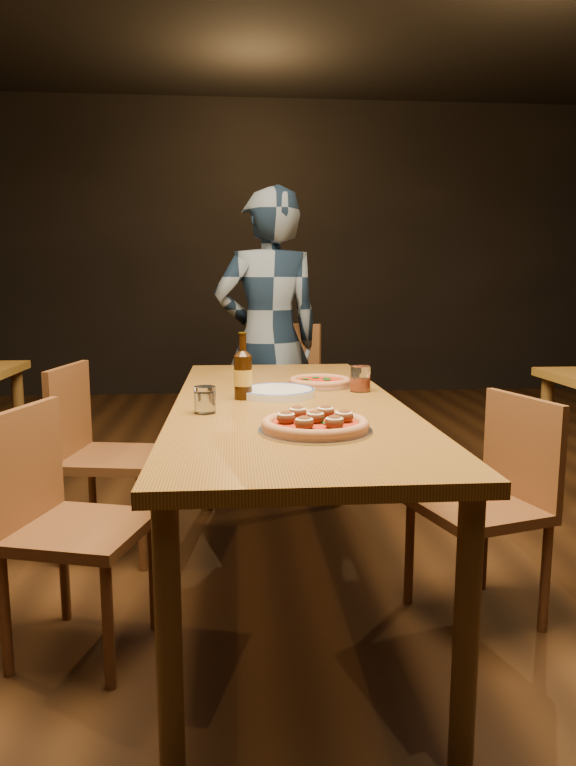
{
  "coord_description": "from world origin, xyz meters",
  "views": [
    {
      "loc": [
        -0.18,
        -2.27,
        1.17
      ],
      "look_at": [
        0.0,
        -0.05,
        0.82
      ],
      "focal_mm": 30.0,
      "sensor_mm": 36.0,
      "label": 1
    }
  ],
  "objects": [
    {
      "name": "plate_stack",
      "position": [
        -0.03,
        0.08,
        0.76
      ],
      "size": [
        0.28,
        0.28,
        0.03
      ],
      "primitive_type": "cylinder",
      "color": "white",
      "rests_on": "table_main"
    },
    {
      "name": "chair_main_e",
      "position": [
        0.64,
        -0.22,
        0.41
      ],
      "size": [
        0.47,
        0.47,
        0.82
      ],
      "primitive_type": null,
      "rotation": [
        0.0,
        0.0,
        -1.3
      ],
      "color": "#5B2B18",
      "rests_on": "ground"
    },
    {
      "name": "diner",
      "position": [
        0.0,
        1.31,
        0.84
      ],
      "size": [
        0.68,
        0.51,
        1.68
      ],
      "primitive_type": "imported",
      "rotation": [
        0.0,
        0.0,
        3.34
      ],
      "color": "black",
      "rests_on": "ground"
    },
    {
      "name": "water_glass",
      "position": [
        -0.29,
        -0.21,
        0.79
      ],
      "size": [
        0.07,
        0.07,
        0.09
      ],
      "primitive_type": "cylinder",
      "color": "white",
      "rests_on": "table_main"
    },
    {
      "name": "table_main",
      "position": [
        0.0,
        0.0,
        0.68
      ],
      "size": [
        0.8,
        2.0,
        0.75
      ],
      "color": "brown",
      "rests_on": "ground"
    },
    {
      "name": "chair_main_sw",
      "position": [
        -0.71,
        0.45,
        0.43
      ],
      "size": [
        0.46,
        0.46,
        0.86
      ],
      "primitive_type": null,
      "rotation": [
        0.0,
        0.0,
        1.4
      ],
      "color": "#5B2B18",
      "rests_on": "ground"
    },
    {
      "name": "beer_bottle",
      "position": [
        -0.16,
        0.03,
        0.84
      ],
      "size": [
        0.07,
        0.07,
        0.24
      ],
      "rotation": [
        0.0,
        0.0,
        0.18
      ],
      "color": "black",
      "rests_on": "table_main"
    },
    {
      "name": "pizza_margherita",
      "position": [
        0.16,
        0.3,
        0.77
      ],
      "size": [
        0.27,
        0.27,
        0.04
      ],
      "rotation": [
        0.0,
        0.0,
        -0.31
      ],
      "color": "#B7B7BF",
      "rests_on": "table_main"
    },
    {
      "name": "pizza_meatball",
      "position": [
        0.04,
        -0.5,
        0.77
      ],
      "size": [
        0.33,
        0.33,
        0.06
      ],
      "rotation": [
        0.0,
        0.0,
        -0.23
      ],
      "color": "#B7B7BF",
      "rests_on": "table_main"
    },
    {
      "name": "ground",
      "position": [
        0.0,
        0.0,
        0.0
      ],
      "size": [
        9.0,
        9.0,
        0.0
      ],
      "primitive_type": "plane",
      "color": "black"
    },
    {
      "name": "chair_end",
      "position": [
        0.01,
        1.27,
        0.49
      ],
      "size": [
        0.6,
        0.6,
        0.98
      ],
      "primitive_type": null,
      "rotation": [
        0.0,
        0.0,
        -0.41
      ],
      "color": "#5B2B18",
      "rests_on": "ground"
    },
    {
      "name": "room_shell",
      "position": [
        0.0,
        0.0,
        1.86
      ],
      "size": [
        9.0,
        9.0,
        9.0
      ],
      "color": "black",
      "rests_on": "ground"
    },
    {
      "name": "chair_main_nw",
      "position": [
        -0.67,
        -0.32,
        0.41
      ],
      "size": [
        0.48,
        0.48,
        0.83
      ],
      "primitive_type": null,
      "rotation": [
        0.0,
        0.0,
        1.3
      ],
      "color": "#5B2B18",
      "rests_on": "ground"
    },
    {
      "name": "amber_glass",
      "position": [
        0.3,
        0.16,
        0.8
      ],
      "size": [
        0.08,
        0.08,
        0.1
      ],
      "primitive_type": "cylinder",
      "color": "#A93913",
      "rests_on": "table_main"
    }
  ]
}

